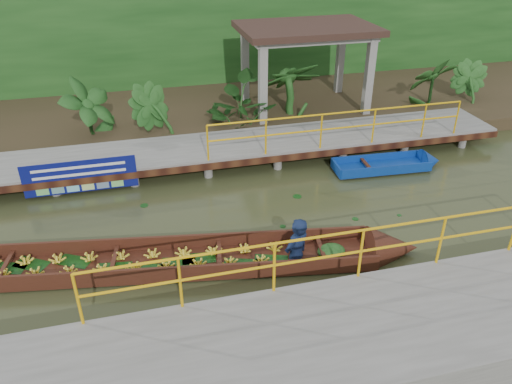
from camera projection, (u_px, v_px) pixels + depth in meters
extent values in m
plane|color=#2E371B|center=(270.00, 223.00, 11.79)|extent=(80.00, 80.00, 0.00)
cube|color=#372E1B|center=(213.00, 108.00, 18.00)|extent=(30.00, 8.00, 0.45)
cube|color=slate|center=(237.00, 145.00, 14.50)|extent=(16.00, 2.00, 0.15)
cube|color=black|center=(245.00, 162.00, 13.69)|extent=(16.00, 0.12, 0.18)
cylinder|color=#FFB90D|center=(341.00, 113.00, 13.76)|extent=(7.50, 0.05, 0.05)
cylinder|color=#FFB90D|center=(340.00, 128.00, 13.98)|extent=(7.50, 0.05, 0.05)
cylinder|color=#FFB90D|center=(339.00, 130.00, 14.01)|extent=(0.05, 0.05, 1.00)
cylinder|color=slate|center=(14.00, 192.00, 12.66)|extent=(0.24, 0.24, 0.55)
cylinder|color=slate|center=(23.00, 165.00, 14.00)|extent=(0.24, 0.24, 0.55)
cylinder|color=slate|center=(95.00, 182.00, 13.09)|extent=(0.24, 0.24, 0.55)
cylinder|color=slate|center=(97.00, 157.00, 14.44)|extent=(0.24, 0.24, 0.55)
cylinder|color=slate|center=(172.00, 174.00, 13.52)|extent=(0.24, 0.24, 0.55)
cylinder|color=slate|center=(166.00, 150.00, 14.87)|extent=(0.24, 0.24, 0.55)
cylinder|color=slate|center=(244.00, 165.00, 13.96)|extent=(0.24, 0.24, 0.55)
cylinder|color=slate|center=(232.00, 143.00, 15.31)|extent=(0.24, 0.24, 0.55)
cylinder|color=slate|center=(311.00, 158.00, 14.39)|extent=(0.24, 0.24, 0.55)
cylinder|color=slate|center=(294.00, 137.00, 15.74)|extent=(0.24, 0.24, 0.55)
cylinder|color=slate|center=(374.00, 150.00, 14.83)|extent=(0.24, 0.24, 0.55)
cylinder|color=slate|center=(352.00, 130.00, 16.18)|extent=(0.24, 0.24, 0.55)
cylinder|color=slate|center=(434.00, 144.00, 15.26)|extent=(0.24, 0.24, 0.55)
cylinder|color=slate|center=(408.00, 125.00, 16.61)|extent=(0.24, 0.24, 0.55)
cylinder|color=slate|center=(244.00, 165.00, 13.96)|extent=(0.24, 0.24, 0.55)
cube|color=slate|center=(396.00, 333.00, 8.32)|extent=(18.00, 2.40, 0.70)
cylinder|color=#FFB90D|center=(374.00, 228.00, 8.63)|extent=(10.00, 0.05, 0.05)
cylinder|color=#FFB90D|center=(372.00, 250.00, 8.85)|extent=(10.00, 0.05, 0.05)
cylinder|color=#FFB90D|center=(371.00, 252.00, 8.87)|extent=(0.05, 0.05, 1.00)
cube|color=slate|center=(263.00, 88.00, 15.56)|extent=(0.25, 0.25, 2.80)
cube|color=slate|center=(369.00, 80.00, 16.34)|extent=(0.25, 0.25, 2.80)
cube|color=slate|center=(245.00, 68.00, 17.58)|extent=(0.25, 0.25, 2.80)
cube|color=slate|center=(340.00, 61.00, 18.37)|extent=(0.25, 0.25, 2.80)
cube|color=slate|center=(306.00, 35.00, 16.32)|extent=(4.00, 2.60, 0.12)
cube|color=#34201A|center=(307.00, 28.00, 16.23)|extent=(4.40, 3.00, 0.20)
cube|color=#164014|center=(200.00, 43.00, 19.23)|extent=(30.00, 0.80, 4.00)
cube|color=#381D0F|center=(168.00, 264.00, 10.32)|extent=(8.65, 2.46, 0.06)
cube|color=#381D0F|center=(169.00, 243.00, 10.71)|extent=(8.49, 1.46, 0.37)
cube|color=#381D0F|center=(165.00, 275.00, 9.78)|extent=(8.49, 1.46, 0.37)
cone|color=#381D0F|center=(393.00, 249.00, 10.65)|extent=(1.23, 1.19, 1.03)
ellipsoid|color=#164014|center=(331.00, 251.00, 10.53)|extent=(0.67, 0.56, 0.28)
imported|color=#101B3B|center=(298.00, 220.00, 10.06)|extent=(0.79, 0.71, 1.82)
cube|color=navy|center=(381.00, 168.00, 14.14)|extent=(2.72, 0.96, 0.09)
cube|color=navy|center=(376.00, 158.00, 14.43)|extent=(2.68, 0.21, 0.27)
cube|color=navy|center=(387.00, 170.00, 13.74)|extent=(2.68, 0.21, 0.27)
cube|color=navy|center=(336.00, 168.00, 13.86)|extent=(0.10, 0.81, 0.27)
cone|color=navy|center=(430.00, 161.00, 14.37)|extent=(0.58, 0.78, 0.75)
cube|color=black|center=(367.00, 164.00, 13.99)|extent=(0.14, 0.81, 0.04)
cube|color=navy|center=(80.00, 176.00, 12.67)|extent=(2.81, 0.03, 0.88)
cube|color=white|center=(78.00, 167.00, 12.52)|extent=(2.28, 0.01, 0.07)
cube|color=white|center=(80.00, 174.00, 12.62)|extent=(2.28, 0.01, 0.07)
imported|color=#164014|center=(89.00, 115.00, 14.80)|extent=(1.13, 1.13, 1.41)
imported|color=#164014|center=(157.00, 109.00, 15.23)|extent=(1.13, 1.13, 1.41)
imported|color=#164014|center=(237.00, 102.00, 15.78)|extent=(1.13, 1.13, 1.41)
imported|color=#164014|center=(297.00, 97.00, 16.21)|extent=(1.13, 1.13, 1.41)
imported|color=#164014|center=(434.00, 85.00, 17.30)|extent=(1.13, 1.13, 1.41)
imported|color=#164014|center=(471.00, 82.00, 17.63)|extent=(1.13, 1.13, 1.41)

